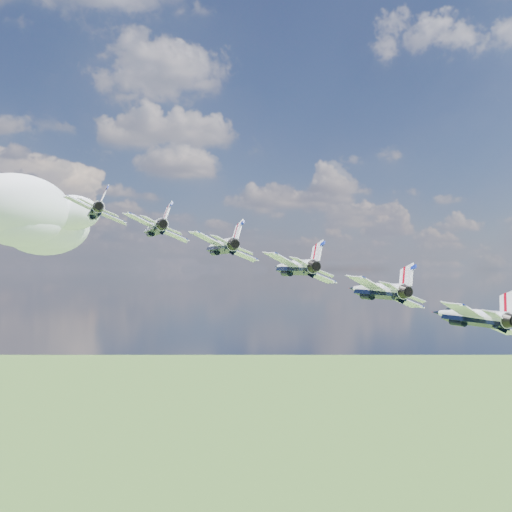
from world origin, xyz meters
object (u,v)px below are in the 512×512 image
object	(u,v)px
jet_0	(95,211)
jet_3	(294,267)
jet_2	(220,246)
jet_5	(469,316)
jet_1	(155,227)
jet_4	(376,290)

from	to	relation	value
jet_0	jet_3	bearing A→B (deg)	-43.05
jet_2	jet_5	size ratio (longest dim) A/B	1.00
jet_1	jet_4	world-z (taller)	jet_1
jet_2	jet_4	world-z (taller)	jet_2
jet_1	jet_2	world-z (taller)	jet_1
jet_2	jet_4	size ratio (longest dim) A/B	1.00
jet_0	jet_1	xyz separation A→B (m)	(8.57, -7.37, -3.03)
jet_1	jet_2	bearing A→B (deg)	-43.05
jet_1	jet_3	size ratio (longest dim) A/B	1.00
jet_2	jet_4	bearing A→B (deg)	-43.05
jet_3	jet_5	world-z (taller)	jet_3
jet_0	jet_1	world-z (taller)	jet_0
jet_4	jet_5	world-z (taller)	jet_4
jet_1	jet_4	bearing A→B (deg)	-43.05
jet_0	jet_5	xyz separation A→B (m)	(42.83, -36.83, -15.17)
jet_3	jet_4	bearing A→B (deg)	-43.05
jet_4	jet_5	xyz separation A→B (m)	(8.57, -7.37, -3.03)
jet_1	jet_2	distance (m)	11.70
jet_4	jet_5	bearing A→B (deg)	-43.05
jet_5	jet_1	bearing A→B (deg)	136.95
jet_0	jet_2	size ratio (longest dim) A/B	1.00
jet_0	jet_3	size ratio (longest dim) A/B	1.00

